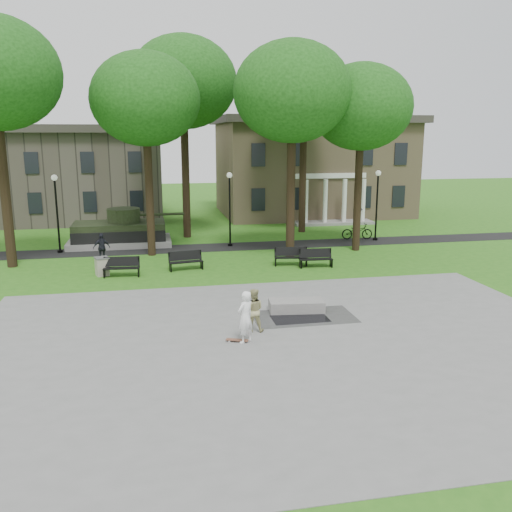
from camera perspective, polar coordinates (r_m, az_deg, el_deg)
The scene contains 26 objects.
ground at distance 23.27m, azimuth 0.54°, elevation -4.93°, with size 120.00×120.00×0.00m, color #296217.
plaza at distance 18.69m, azimuth 3.69°, elevation -9.42°, with size 22.00×16.00×0.02m, color gray.
footpath at distance 34.74m, azimuth -3.47°, elevation 0.95°, with size 44.00×2.60×0.01m, color black.
building_right at distance 49.95m, azimuth 5.82°, elevation 9.48°, with size 17.00×12.00×8.60m.
building_left at distance 48.78m, azimuth -18.97°, elevation 7.92°, with size 15.00×10.00×7.20m, color #4C443D.
tree_1 at distance 32.29m, azimuth -11.57°, elevation 15.81°, with size 6.20×6.20×11.63m.
tree_2 at distance 31.36m, azimuth 3.83°, elevation 16.79°, with size 6.60×6.60×12.16m.
tree_3 at distance 33.68m, azimuth 11.04°, elevation 15.08°, with size 6.00×6.00×11.19m.
tree_4 at distance 37.96m, azimuth -7.69°, elevation 17.60°, with size 7.20×7.20×13.50m.
tree_5 at distance 39.87m, azimuth 5.10°, elevation 16.38°, with size 6.40×6.40×12.44m.
lamp_left at distance 34.72m, azimuth -20.25°, elevation 4.85°, with size 0.36×0.36×4.73m.
lamp_mid at distance 34.65m, azimuth -2.78°, elevation 5.60°, with size 0.36×0.36×4.73m.
lamp_right at distance 37.43m, azimuth 12.62°, elevation 5.83°, with size 0.36×0.36×4.73m.
tank_monument at distance 36.31m, azimuth -14.08°, elevation 2.46°, with size 7.45×3.40×2.40m.
puddle at distance 21.30m, azimuth 4.66°, elevation -6.59°, with size 2.20×1.20×0.00m, color black.
concrete_block at distance 22.14m, azimuth 4.27°, elevation -5.22°, with size 2.20×1.00×0.45m, color gray.
skateboard at distance 18.98m, azimuth -2.01°, elevation -8.90°, with size 0.78×0.20×0.07m, color brown.
skateboarder at distance 18.59m, azimuth -1.13°, elevation -6.45°, with size 0.67×0.44×1.84m, color white.
friend_watching at distance 19.69m, azimuth -0.29°, elevation -5.71°, with size 0.78×0.61×1.60m, color tan.
pedestrian_walker at distance 31.61m, azimuth -15.94°, elevation 0.83°, with size 0.97×0.40×1.65m, color black.
cyclist at distance 37.83m, azimuth 10.62°, elevation 3.14°, with size 2.18×1.27×2.29m.
park_bench_0 at distance 28.22m, azimuth -13.98°, elevation -1.07°, with size 1.83×0.66×1.00m.
park_bench_1 at distance 28.98m, azimuth -7.39°, elevation -0.44°, with size 1.85×0.80×1.00m.
park_bench_2 at distance 29.80m, azimuth 3.66°, elevation 0.01°, with size 1.85×0.80×1.00m.
park_bench_3 at distance 29.52m, azimuth 6.29°, elevation -0.17°, with size 1.82×0.62×1.00m.
trash_bin at distance 28.67m, azimuth -15.90°, elevation -1.04°, with size 0.83×0.83×0.96m.
Camera 1 is at (-4.51, -21.73, 7.01)m, focal length 38.00 mm.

